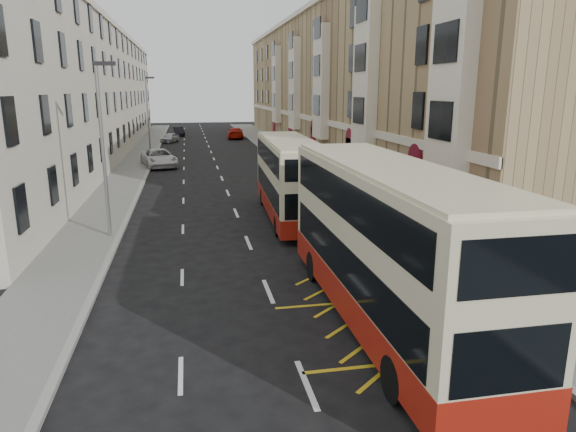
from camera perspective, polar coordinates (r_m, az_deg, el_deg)
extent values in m
plane|color=black|center=(14.77, 0.27, -14.14)|extent=(200.00, 200.00, 0.00)
cube|color=slate|center=(44.59, 2.81, 5.05)|extent=(4.00, 120.00, 0.15)
cube|color=slate|center=(43.61, -17.45, 4.22)|extent=(3.00, 120.00, 0.15)
cube|color=gray|center=(44.16, 0.28, 4.98)|extent=(0.25, 120.00, 0.15)
cube|color=gray|center=(43.46, -15.48, 4.33)|extent=(0.25, 120.00, 0.15)
cube|color=tan|center=(60.87, 5.92, 14.38)|extent=(10.00, 79.00, 15.00)
cube|color=beige|center=(59.68, 1.12, 11.10)|extent=(0.18, 79.00, 0.50)
cube|color=beige|center=(60.13, 1.10, 21.63)|extent=(0.40, 79.00, 0.50)
cube|color=beige|center=(25.85, 17.74, 14.52)|extent=(0.80, 3.20, 10.00)
cube|color=beige|center=(36.86, 8.59, 14.64)|extent=(0.80, 3.20, 10.00)
cube|color=beige|center=(48.35, 3.71, 14.56)|extent=(0.80, 3.20, 10.00)
cube|color=beige|center=(60.03, 0.72, 14.46)|extent=(0.80, 3.20, 10.00)
cube|color=beige|center=(71.82, -1.29, 14.37)|extent=(0.80, 3.20, 10.00)
cube|color=maroon|center=(30.02, 13.81, 3.46)|extent=(0.20, 1.60, 3.00)
cube|color=maroon|center=(41.08, 6.83, 6.49)|extent=(0.20, 1.60, 3.00)
cube|color=maroon|center=(52.56, 2.82, 8.19)|extent=(0.20, 1.60, 3.00)
cube|color=maroon|center=(64.23, 0.23, 9.25)|extent=(0.20, 1.60, 3.00)
cube|color=maroon|center=(76.00, -1.56, 9.97)|extent=(0.20, 1.60, 3.00)
cube|color=beige|center=(59.30, -22.22, 12.50)|extent=(9.00, 79.00, 13.00)
cube|color=beige|center=(58.94, -18.27, 19.17)|extent=(0.30, 79.00, 0.50)
cube|color=black|center=(18.66, 22.51, -4.31)|extent=(0.08, 0.08, 2.60)
cube|color=black|center=(19.38, 25.69, -3.98)|extent=(0.08, 0.08, 2.60)
cube|color=black|center=(17.21, 28.15, -1.71)|extent=(1.65, 4.25, 0.10)
cube|color=gray|center=(17.96, 29.37, -5.32)|extent=(0.04, 3.60, 1.95)
cube|color=black|center=(18.45, 26.81, -7.77)|extent=(0.35, 1.60, 0.06)
cylinder|color=red|center=(18.73, 17.91, -6.43)|extent=(0.06, 0.06, 1.00)
cylinder|color=red|center=(21.46, 13.78, -3.55)|extent=(0.06, 0.06, 1.00)
cylinder|color=red|center=(24.32, 10.61, -1.32)|extent=(0.06, 0.06, 1.00)
cube|color=red|center=(21.32, 13.85, -2.32)|extent=(0.05, 6.50, 0.06)
cube|color=red|center=(21.45, 13.78, -3.43)|extent=(0.05, 6.50, 0.06)
cylinder|color=gray|center=(25.23, -19.86, 6.74)|extent=(0.16, 0.16, 8.00)
cube|color=black|center=(25.04, -19.68, 15.67)|extent=(0.90, 0.18, 0.18)
cylinder|color=gray|center=(54.98, -15.29, 10.54)|extent=(0.16, 0.16, 8.00)
cube|color=black|center=(54.89, -15.13, 14.62)|extent=(0.90, 0.18, 0.18)
cube|color=beige|center=(15.39, 10.97, -2.85)|extent=(2.78, 12.18, 4.37)
cube|color=maroon|center=(15.95, 10.69, -8.67)|extent=(2.82, 12.21, 1.00)
cube|color=black|center=(15.55, 10.88, -4.71)|extent=(2.83, 11.21, 1.22)
cube|color=black|center=(15.06, 11.21, 2.09)|extent=(2.83, 11.21, 1.11)
cube|color=beige|center=(14.91, 11.37, 5.38)|extent=(2.67, 11.69, 0.13)
cube|color=black|center=(21.06, 4.83, 0.58)|extent=(2.35, 0.09, 1.44)
cube|color=black|center=(20.65, 4.95, 6.71)|extent=(1.94, 0.09, 0.50)
cube|color=black|center=(10.61, 23.41, -14.51)|extent=(2.35, 0.09, 1.33)
cylinder|color=black|center=(19.17, 2.87, -5.58)|extent=(0.31, 1.11, 1.11)
cylinder|color=black|center=(19.89, 9.92, -5.04)|extent=(0.31, 1.11, 1.11)
cylinder|color=black|center=(12.45, 11.84, -17.32)|extent=(0.31, 1.11, 1.11)
cylinder|color=black|center=(13.53, 22.03, -15.39)|extent=(0.31, 1.11, 1.11)
cube|color=beige|center=(27.96, 0.16, 4.35)|extent=(2.93, 10.95, 3.90)
cube|color=maroon|center=(28.25, 0.16, 1.34)|extent=(2.96, 10.98, 0.89)
cube|color=black|center=(28.04, 0.16, 3.40)|extent=(2.93, 10.08, 1.09)
cube|color=black|center=(27.78, 0.17, 6.81)|extent=(2.93, 10.08, 0.99)
cube|color=beige|center=(27.70, 0.17, 8.41)|extent=(2.81, 10.51, 0.12)
cube|color=black|center=(33.31, -1.25, 5.17)|extent=(2.10, 0.17, 1.28)
cube|color=black|center=(33.06, -1.27, 8.63)|extent=(1.73, 0.15, 0.44)
cube|color=black|center=(22.81, 2.23, 1.07)|extent=(2.10, 0.17, 1.18)
cylinder|color=black|center=(31.54, -2.80, 2.11)|extent=(0.32, 1.00, 0.99)
cylinder|color=black|center=(31.84, 1.20, 2.23)|extent=(0.32, 1.00, 0.99)
cylinder|color=black|center=(24.83, -1.17, -1.14)|extent=(0.32, 1.00, 0.99)
cylinder|color=black|center=(25.20, 3.87, -0.94)|extent=(0.32, 1.00, 0.99)
cylinder|color=black|center=(16.82, 22.33, -9.43)|extent=(0.50, 0.50, 0.87)
cylinder|color=black|center=(16.65, 22.47, -7.99)|extent=(0.56, 0.56, 0.08)
imported|color=black|center=(15.22, 28.29, -10.58)|extent=(0.80, 0.72, 1.83)
imported|color=black|center=(20.91, 22.96, -3.59)|extent=(0.97, 0.81, 1.80)
imported|color=black|center=(21.43, 18.55, -2.97)|extent=(1.04, 0.88, 1.67)
imported|color=silver|center=(48.66, -14.14, 6.27)|extent=(3.85, 6.26, 1.62)
imported|color=#AFB2B7|center=(70.62, -12.98, 8.47)|extent=(2.76, 4.12, 1.30)
imported|color=black|center=(80.67, -12.16, 9.18)|extent=(2.21, 4.43, 1.40)
imported|color=#AF1002|center=(74.97, -5.86, 9.15)|extent=(2.63, 5.59, 1.58)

